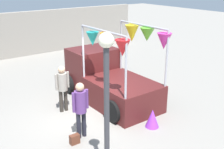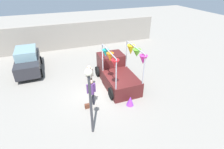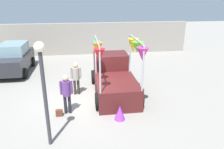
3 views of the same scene
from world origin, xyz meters
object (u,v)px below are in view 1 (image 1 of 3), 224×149
folded_kite_bundle_violet (152,118)px  vendor_truck (107,77)px  person_customer (81,105)px  handbag (75,139)px  person_vendor (62,84)px  street_lamp (107,89)px

folded_kite_bundle_violet → vendor_truck: bearing=86.7°
person_customer → vendor_truck: bearing=39.6°
person_customer → handbag: bearing=-150.3°
person_vendor → street_lamp: street_lamp is taller
person_vendor → vendor_truck: bearing=0.6°
vendor_truck → person_customer: 2.95m
person_customer → folded_kite_bundle_violet: person_customer is taller
street_lamp → folded_kite_bundle_violet: street_lamp is taller
person_customer → handbag: 0.99m
vendor_truck → person_customer: size_ratio=2.38×
person_vendor → folded_kite_bundle_violet: size_ratio=2.79×
person_vendor → folded_kite_bundle_violet: (1.74, -2.68, -0.71)m
folded_kite_bundle_violet → person_vendor: bearing=123.0°
person_vendor → folded_kite_bundle_violet: person_vendor is taller
person_customer → street_lamp: 2.44m
person_customer → person_vendor: bearing=78.9°
person_customer → person_vendor: person_customer is taller
vendor_truck → street_lamp: 4.99m
street_lamp → vendor_truck: bearing=54.6°
person_customer → person_vendor: (0.36, 1.85, -0.04)m
person_vendor → handbag: 2.34m
person_customer → person_vendor: 1.89m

